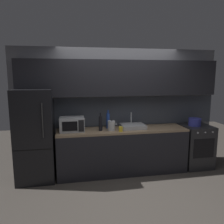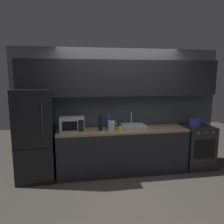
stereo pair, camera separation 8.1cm
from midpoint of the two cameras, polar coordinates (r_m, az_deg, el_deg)
The scene contains 12 objects.
ground_plane at distance 3.97m, azimuth 6.18°, elevation -20.23°, with size 10.00×10.00×0.00m, color #3D3833.
back_wall at distance 4.63m, azimuth 2.47°, elevation 4.33°, with size 4.31×0.44×2.50m.
counter_run at distance 4.58m, azimuth 3.16°, elevation -9.84°, with size 2.57×0.60×0.90m.
refrigerator at distance 4.41m, azimuth -18.50°, elevation -5.57°, with size 0.68×0.69×1.71m.
oven_range at distance 5.17m, azimuth 21.19°, elevation -8.19°, with size 0.60×0.62×0.90m.
microwave at distance 4.33m, azimuth -9.65°, elevation -3.05°, with size 0.46×0.35×0.27m.
sink_basin at distance 4.52m, azimuth 5.87°, elevation -3.64°, with size 0.48×0.38×0.30m.
kettle at distance 4.32m, azimuth 0.38°, elevation -3.48°, with size 0.18×0.14×0.21m.
wine_bottle_dark at distance 4.29m, azimuth -2.45°, elevation -2.91°, with size 0.07×0.07×0.35m.
wine_bottle_blue at distance 4.47m, azimuth -0.48°, elevation -2.20°, with size 0.07×0.07×0.38m.
mug_yellow at distance 4.25m, azimuth 2.75°, elevation -4.41°, with size 0.08×0.08×0.09m, color gold.
cooking_pot at distance 5.02m, azimuth 20.98°, elevation -2.47°, with size 0.26×0.26×0.16m.
Camera 2 is at (-0.93, -3.32, 1.97)m, focal length 35.81 mm.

